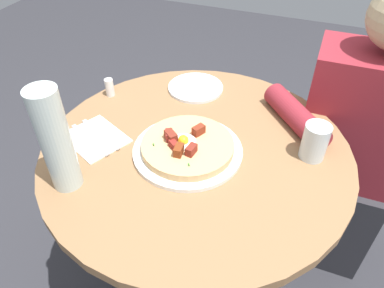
{
  "coord_description": "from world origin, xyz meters",
  "views": [
    {
      "loc": [
        -0.27,
        0.72,
        1.42
      ],
      "look_at": [
        0.01,
        0.01,
        0.77
      ],
      "focal_mm": 33.94,
      "sensor_mm": 36.0,
      "label": 1
    }
  ],
  "objects": [
    {
      "name": "knife",
      "position": [
        0.27,
        0.05,
        0.76
      ],
      "size": [
        0.17,
        0.09,
        0.0
      ],
      "primitive_type": "cube",
      "rotation": [
        0.0,
        0.0,
        2.71
      ],
      "color": "silver",
      "rests_on": "napkin"
    },
    {
      "name": "salt_shaker",
      "position": [
        0.36,
        -0.14,
        0.78
      ],
      "size": [
        0.03,
        0.03,
        0.06
      ],
      "primitive_type": "cylinder",
      "color": "white",
      "rests_on": "dining_table"
    },
    {
      "name": "water_bottle",
      "position": [
        0.25,
        0.24,
        0.89
      ],
      "size": [
        0.07,
        0.07,
        0.27
      ],
      "primitive_type": "cylinder",
      "color": "silver",
      "rests_on": "dining_table"
    },
    {
      "name": "pizza_plate",
      "position": [
        0.01,
        0.03,
        0.76
      ],
      "size": [
        0.3,
        0.3,
        0.01
      ],
      "primitive_type": "cylinder",
      "color": "white",
      "rests_on": "dining_table"
    },
    {
      "name": "dining_table",
      "position": [
        0.0,
        0.0,
        0.57
      ],
      "size": [
        0.86,
        0.86,
        0.75
      ],
      "color": "olive",
      "rests_on": "ground_plane"
    },
    {
      "name": "napkin",
      "position": [
        0.28,
        0.07,
        0.75
      ],
      "size": [
        0.21,
        0.2,
        0.0
      ],
      "primitive_type": "cube",
      "rotation": [
        0.0,
        0.0,
        2.71
      ],
      "color": "white",
      "rests_on": "dining_table"
    },
    {
      "name": "water_glass",
      "position": [
        -0.3,
        -0.08,
        0.8
      ],
      "size": [
        0.07,
        0.07,
        0.1
      ],
      "primitive_type": "cylinder",
      "color": "silver",
      "rests_on": "dining_table"
    },
    {
      "name": "person_seated",
      "position": [
        -0.44,
        -0.39,
        0.51
      ],
      "size": [
        0.51,
        0.45,
        1.14
      ],
      "color": "#2D2D33",
      "rests_on": "ground_plane"
    },
    {
      "name": "breakfast_pizza",
      "position": [
        0.02,
        0.03,
        0.77
      ],
      "size": [
        0.25,
        0.25,
        0.05
      ],
      "color": "tan",
      "rests_on": "pizza_plate"
    },
    {
      "name": "ground_plane",
      "position": [
        0.0,
        0.0,
        0.0
      ],
      "size": [
        6.0,
        6.0,
        0.0
      ],
      "primitive_type": "plane",
      "color": "#2D2D33"
    },
    {
      "name": "bread_plate",
      "position": [
        0.11,
        -0.28,
        0.75
      ],
      "size": [
        0.19,
        0.19,
        0.01
      ],
      "primitive_type": "cylinder",
      "color": "white",
      "rests_on": "dining_table"
    },
    {
      "name": "fork",
      "position": [
        0.29,
        0.09,
        0.76
      ],
      "size": [
        0.17,
        0.09,
        0.0
      ],
      "primitive_type": "cube",
      "rotation": [
        0.0,
        0.0,
        2.71
      ],
      "color": "silver",
      "rests_on": "napkin"
    }
  ]
}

